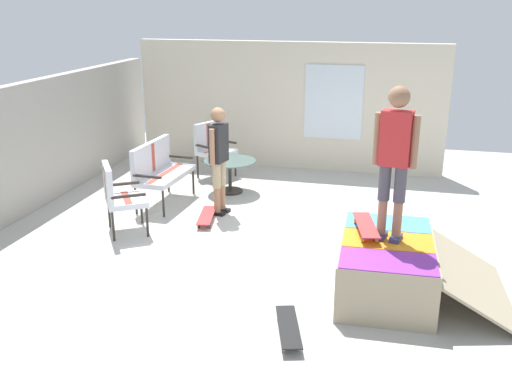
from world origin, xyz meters
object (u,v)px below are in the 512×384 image
Objects in this scene: skate_ramp at (389,266)px; patio_chair_by_wall at (118,192)px; patio_chair_near_house at (212,144)px; person_skater at (395,153)px; skateboard_by_bench at (207,216)px; skateboard_spare at (289,327)px; person_watching at (219,153)px; skateboard_on_ramp at (366,226)px; patio_bench at (158,167)px; patio_table at (230,170)px.

skate_ramp is 3.89m from patio_chair_by_wall.
person_skater is (-3.85, -3.34, 1.02)m from patio_chair_near_house.
person_skater is 3.48m from skateboard_by_bench.
patio_chair_near_house reaches higher than skateboard_spare.
patio_chair_by_wall is at bearing 77.48° from person_skater.
skateboard_spare is (-1.20, 0.90, -1.55)m from person_skater.
skate_ramp is at bearing -132.48° from person_skater.
patio_chair_by_wall is at bearing 134.20° from person_watching.
skate_ramp is 2.32× the size of skateboard_spare.
skate_ramp is at bearing -118.13° from skateboard_on_ramp.
patio_bench is 4.01m from skateboard_on_ramp.
skate_ramp is at bearing -126.97° from person_watching.
patio_table is at bearing -24.94° from patio_chair_by_wall.
skateboard_on_ramp reaches higher than skate_ramp.
patio_table is 3.81m from skateboard_on_ramp.
patio_bench is 0.75× the size of person_skater.
patio_chair_near_house is 2.07m from person_watching.
skateboard_by_bench and skateboard_spare have the same top height.
patio_table reaches higher than skateboard_by_bench.
patio_table is at bearing 7.59° from person_watching.
patio_chair_near_house is at bearing 35.26° from patio_table.
skateboard_by_bench is 1.00× the size of skateboard_spare.
patio_chair_near_house is 1.06m from patio_table.
person_skater is (-1.95, -2.60, 0.66)m from person_watching.
skateboard_on_ramp is (-0.71, -3.49, 0.11)m from patio_chair_by_wall.
skateboard_by_bench is 3.29m from skateboard_spare.
skateboard_on_ramp is (1.32, -0.64, 0.64)m from skateboard_spare.
skateboard_on_ramp is at bearing -101.48° from patio_chair_by_wall.
skateboard_by_bench is (-2.28, -0.65, -0.53)m from patio_chair_near_house.
skateboard_spare is at bearing -125.50° from patio_chair_by_wall.
skateboard_by_bench is at bearing -120.92° from patio_bench.
person_watching is 0.98× the size of person_skater.
patio_bench is 1.29m from skateboard_by_bench.
patio_table is at bearing 1.96° from skateboard_by_bench.
skateboard_by_bench is (-0.38, 0.09, -0.89)m from person_watching.
skateboard_spare is at bearing -154.22° from patio_chair_near_house.
patio_chair_by_wall is 0.61× the size of person_watching.
patio_chair_by_wall reaches higher than skateboard_by_bench.
skateboard_spare is at bearing -140.28° from patio_bench.
skate_ramp is 2.33× the size of skateboard_by_bench.
patio_chair_by_wall is 1.24× the size of skateboard_by_bench.
skateboard_on_ramp reaches higher than patio_table.
patio_bench and patio_chair_near_house have the same top height.
skateboard_on_ramp is at bearing 61.87° from skate_ramp.
person_watching is at bearing -101.46° from patio_bench.
patio_bench is 1.25× the size of patio_chair_near_house.
patio_table is (2.17, -1.01, -0.21)m from patio_chair_by_wall.
skateboard_by_bench is (-0.61, -1.01, -0.53)m from patio_bench.
patio_bench is 1.55× the size of skateboard_by_bench.
patio_bench is at bearing 59.08° from skateboard_by_bench.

